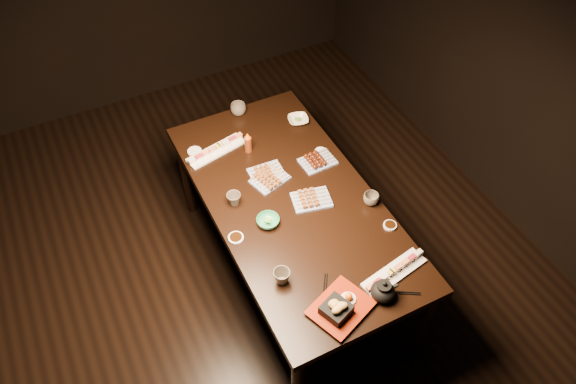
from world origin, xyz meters
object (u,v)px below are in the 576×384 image
Objects in this scene: edamame_bowl_cream at (298,120)px; teacup_mid_right at (371,199)px; sushi_platter_near at (395,271)px; dining_table at (292,240)px; teacup_near_left at (282,277)px; teacup_far_right at (238,109)px; tempura_tray at (341,304)px; teacup_far_left at (234,199)px; yakitori_plate_center at (266,170)px; yakitori_plate_left at (270,177)px; sushi_platter_far at (216,149)px; teapot at (383,290)px; yakitori_plate_right at (312,197)px; edamame_bowl_green at (268,221)px; condiment_bottle at (248,142)px.

edamame_bowl_cream is 1.48× the size of teacup_mid_right.
dining_table is at bearing 98.93° from sushi_platter_near.
teacup_far_right is at bearing 76.13° from teacup_near_left.
teacup_far_left is at bearing 81.49° from tempura_tray.
yakitori_plate_center is 2.00× the size of teacup_far_right.
tempura_tray reaches higher than dining_table.
teacup_far_right is (0.07, 0.64, 0.01)m from yakitori_plate_left.
teapot is (0.35, -1.33, 0.04)m from sushi_platter_far.
yakitori_plate_right is 0.34m from teacup_mid_right.
tempura_tray is at bearing 178.83° from sushi_platter_near.
dining_table is 20.58× the size of teacup_near_left.
teacup_mid_right reaches higher than edamame_bowl_cream.
yakitori_plate_center is 0.51m from edamame_bowl_cream.
teapot is (0.08, -1.60, 0.02)m from teacup_far_right.
yakitori_plate_right is at bearing -76.82° from yakitori_plate_left.
teacup_far_right is at bearing 63.74° from tempura_tray.
dining_table is 14.05× the size of edamame_bowl_green.
yakitori_plate_right is at bearing -110.98° from edamame_bowl_cream.
yakitori_plate_right is 0.56m from condiment_bottle.
teacup_mid_right is at bearing 61.47° from sushi_platter_near.
edamame_bowl_green is 1.28× the size of teacup_far_right.
sushi_platter_far is at bearing 100.81° from yakitori_plate_left.
teacup_far_left is (-0.06, -0.44, 0.01)m from sushi_platter_far.
condiment_bottle reaches higher than edamame_bowl_green.
teapot is at bearing -81.24° from dining_table.
teapot is at bearing -28.56° from tempura_tray.
yakitori_plate_left reaches higher than edamame_bowl_green.
sushi_platter_far is (-0.24, 0.57, 0.40)m from dining_table.
teapot is at bearing -97.51° from yakitori_plate_left.
dining_table is 0.89m from teapot.
yakitori_plate_center is (0.20, -0.31, 0.00)m from sushi_platter_far.
tempura_tray is at bearing -56.02° from teacup_near_left.
teacup_far_right reaches higher than yakitori_plate_center.
teacup_far_left is (-0.01, 0.59, -0.00)m from teacup_near_left.
yakitori_plate_right reaches higher than edamame_bowl_cream.
yakitori_plate_right is 1.69× the size of edamame_bowl_green.
condiment_bottle reaches higher than yakitori_plate_left.
dining_table is 8.95× the size of yakitori_plate_center.
sushi_platter_near is at bearing -94.57° from edamame_bowl_cream.
yakitori_plate_center is 0.97× the size of yakitori_plate_left.
yakitori_plate_right is at bearing 98.58° from teapot.
teacup_mid_right reaches higher than yakitori_plate_center.
tempura_tray is 3.26× the size of teacup_mid_right.
yakitori_plate_right is at bearing 46.42° from teacup_near_left.
tempura_tray is 3.55× the size of teacup_far_left.
yakitori_plate_right is 0.71m from teapot.
condiment_bottle is at bearing 143.75° from sushi_platter_far.
teapot is (0.31, -0.67, 0.04)m from edamame_bowl_green.
teapot reaches higher than yakitori_plate_center.
teacup_far_right is (0.22, 0.93, 0.02)m from edamame_bowl_green.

